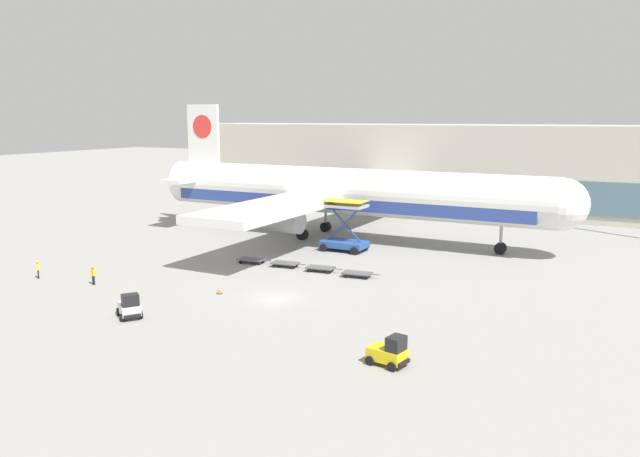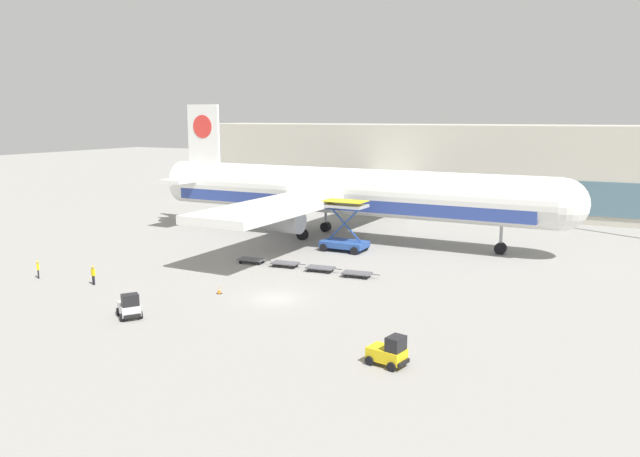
% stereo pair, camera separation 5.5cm
% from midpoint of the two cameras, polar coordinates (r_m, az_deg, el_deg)
% --- Properties ---
extents(ground_plane, '(400.00, 400.00, 0.00)m').
position_cam_midpoint_polar(ground_plane, '(53.74, -4.16, -6.42)').
color(ground_plane, gray).
extents(terminal_building, '(90.00, 18.20, 14.00)m').
position_cam_midpoint_polar(terminal_building, '(109.40, 10.33, 5.66)').
color(terminal_building, '#BCB7A8').
rests_on(terminal_building, ground_plane).
extents(airplane_main, '(58.08, 48.18, 17.00)m').
position_cam_midpoint_polar(airplane_main, '(79.17, 1.61, 3.30)').
color(airplane_main, white).
rests_on(airplane_main, ground_plane).
extents(scissor_lift_loader, '(5.27, 3.47, 5.86)m').
position_cam_midpoint_polar(scissor_lift_loader, '(72.01, 2.23, -0.32)').
color(scissor_lift_loader, '#284C99').
rests_on(scissor_lift_loader, ground_plane).
extents(baggage_tug_foreground, '(2.80, 2.64, 2.00)m').
position_cam_midpoint_polar(baggage_tug_foreground, '(50.66, -17.05, -6.86)').
color(baggage_tug_foreground, silver).
rests_on(baggage_tug_foreground, ground_plane).
extents(baggage_tug_mid, '(2.67, 2.04, 2.00)m').
position_cam_midpoint_polar(baggage_tug_mid, '(39.84, 6.33, -11.17)').
color(baggage_tug_mid, yellow).
rests_on(baggage_tug_mid, ground_plane).
extents(baggage_dolly_lead, '(3.76, 1.77, 0.48)m').
position_cam_midpoint_polar(baggage_dolly_lead, '(66.58, -6.29, -2.84)').
color(baggage_dolly_lead, '#56565B').
rests_on(baggage_dolly_lead, ground_plane).
extents(baggage_dolly_second, '(3.76, 1.77, 0.48)m').
position_cam_midpoint_polar(baggage_dolly_second, '(64.64, -3.22, -3.19)').
color(baggage_dolly_second, '#56565B').
rests_on(baggage_dolly_second, ground_plane).
extents(baggage_dolly_third, '(3.76, 1.77, 0.48)m').
position_cam_midpoint_polar(baggage_dolly_third, '(62.62, 0.03, -3.62)').
color(baggage_dolly_third, '#56565B').
rests_on(baggage_dolly_third, ground_plane).
extents(baggage_dolly_trail, '(3.76, 1.77, 0.48)m').
position_cam_midpoint_polar(baggage_dolly_trail, '(60.58, 3.39, -4.11)').
color(baggage_dolly_trail, '#56565B').
rests_on(baggage_dolly_trail, ground_plane).
extents(ground_crew_near, '(0.56, 0.30, 1.81)m').
position_cam_midpoint_polar(ground_crew_near, '(61.29, -20.06, -3.90)').
color(ground_crew_near, black).
rests_on(ground_crew_near, ground_plane).
extents(ground_crew_far, '(0.47, 0.40, 1.76)m').
position_cam_midpoint_polar(ground_crew_far, '(65.71, -24.42, -3.30)').
color(ground_crew_far, black).
rests_on(ground_crew_far, ground_plane).
extents(traffic_cone_near, '(0.40, 0.40, 0.67)m').
position_cam_midpoint_polar(traffic_cone_near, '(55.69, -9.23, -5.58)').
color(traffic_cone_near, black).
rests_on(traffic_cone_near, ground_plane).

